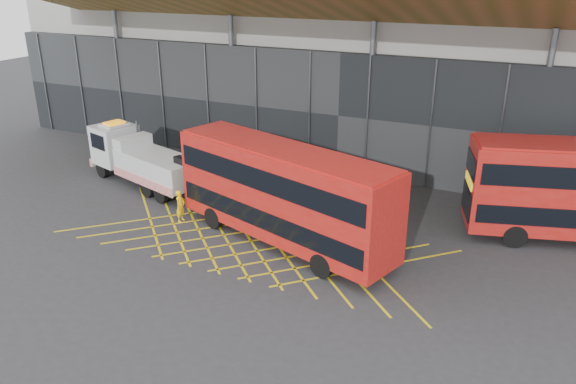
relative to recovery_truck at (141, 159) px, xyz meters
The scene contains 6 objects.
ground_plane 9.59m from the recovery_truck, 25.67° to the right, with size 120.00×120.00×0.00m, color #2D2D30.
road_markings 11.03m from the recovery_truck, 22.02° to the right, with size 19.96×7.16×0.01m.
construction_building 19.14m from the recovery_truck, 53.93° to the left, with size 55.00×23.97×18.00m.
recovery_truck is the anchor object (origin of this frame).
bus_towed 12.24m from the recovery_truck, 16.75° to the right, with size 12.62×6.48×5.03m.
worker 6.58m from the recovery_truck, 33.22° to the right, with size 0.65×0.43×1.79m, color yellow.
Camera 1 is at (14.26, -22.37, 13.10)m, focal length 35.00 mm.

